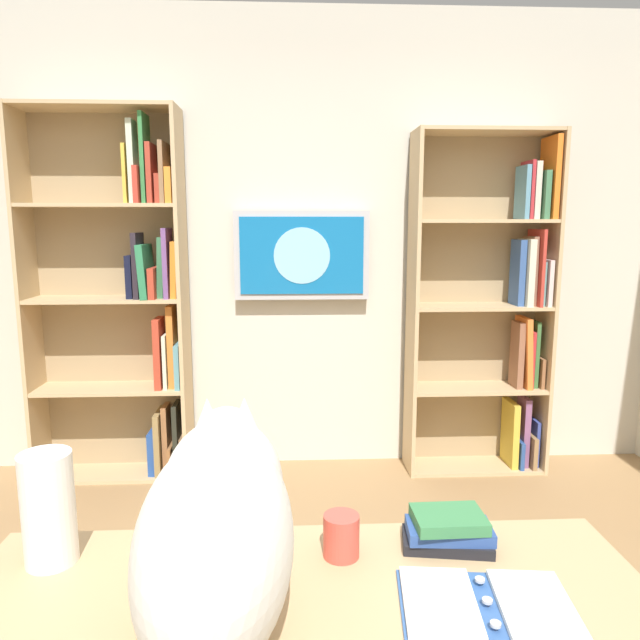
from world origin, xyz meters
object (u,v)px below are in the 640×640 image
object	(u,v)px
bookshelf_left	(496,307)
paper_towel_roll	(48,508)
bookshelf_right	(127,301)
wall_mounted_tv	(302,255)
cat	(219,522)
desk_book_stack	(448,531)
open_binder	(487,605)
coffee_mug	(341,536)

from	to	relation	value
bookshelf_left	paper_towel_roll	size ratio (longest dim) A/B	8.09
bookshelf_left	bookshelf_right	world-z (taller)	bookshelf_right
bookshelf_left	wall_mounted_tv	size ratio (longest dim) A/B	2.53
bookshelf_right	cat	size ratio (longest dim) A/B	3.05
bookshelf_left	bookshelf_right	bearing A→B (deg)	-0.01
bookshelf_right	desk_book_stack	world-z (taller)	bookshelf_right
open_binder	paper_towel_roll	bearing A→B (deg)	-12.83
bookshelf_left	coffee_mug	xyz separation A→B (m)	(1.10, 2.18, -0.19)
cat	open_binder	distance (m)	0.54
bookshelf_left	paper_towel_roll	world-z (taller)	bookshelf_left
bookshelf_right	wall_mounted_tv	world-z (taller)	bookshelf_right
open_binder	bookshelf_right	bearing A→B (deg)	-61.04
bookshelf_right	paper_towel_roll	world-z (taller)	bookshelf_right
paper_towel_roll	desk_book_stack	xyz separation A→B (m)	(-0.88, -0.01, -0.08)
desk_book_stack	paper_towel_roll	bearing A→B (deg)	0.95
coffee_mug	wall_mounted_tv	bearing A→B (deg)	-88.90
wall_mounted_tv	open_binder	world-z (taller)	wall_mounted_tv
cat	paper_towel_roll	world-z (taller)	cat
wall_mounted_tv	desk_book_stack	bearing A→B (deg)	97.37
bookshelf_right	desk_book_stack	size ratio (longest dim) A/B	9.97
wall_mounted_tv	desk_book_stack	size ratio (longest dim) A/B	3.73
wall_mounted_tv	open_binder	size ratio (longest dim) A/B	2.25
bookshelf_left	wall_mounted_tv	world-z (taller)	bookshelf_left
bookshelf_right	wall_mounted_tv	xyz separation A→B (m)	(-1.01, -0.08, 0.25)
coffee_mug	open_binder	bearing A→B (deg)	143.66
bookshelf_left	wall_mounted_tv	xyz separation A→B (m)	(1.15, -0.08, 0.30)
cat	desk_book_stack	world-z (taller)	cat
open_binder	paper_towel_roll	size ratio (longest dim) A/B	1.42
bookshelf_right	cat	world-z (taller)	bookshelf_right
cat	coffee_mug	xyz separation A→B (m)	(-0.24, -0.19, -0.14)
open_binder	desk_book_stack	bearing A→B (deg)	-85.42
open_binder	desk_book_stack	world-z (taller)	desk_book_stack
wall_mounted_tv	coffee_mug	size ratio (longest dim) A/B	8.25
bookshelf_right	desk_book_stack	xyz separation A→B (m)	(-1.29, 2.15, -0.25)
coffee_mug	cat	bearing A→B (deg)	38.18
cat	paper_towel_roll	bearing A→B (deg)	-27.13
desk_book_stack	bookshelf_left	bearing A→B (deg)	-111.74
wall_mounted_tv	bookshelf_left	bearing A→B (deg)	175.92
cat	bookshelf_left	bearing A→B (deg)	-119.61
open_binder	bookshelf_left	bearing A→B (deg)	-109.53
wall_mounted_tv	desk_book_stack	distance (m)	2.31
paper_towel_roll	desk_book_stack	world-z (taller)	paper_towel_roll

